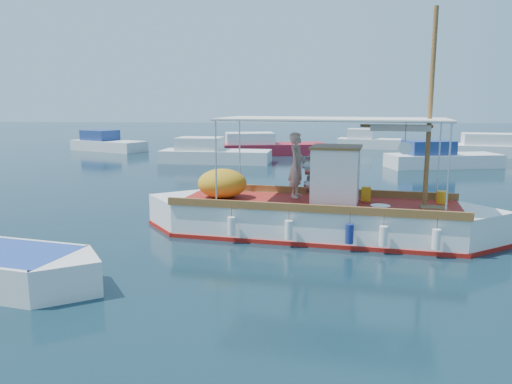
{
  "coord_description": "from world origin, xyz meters",
  "views": [
    {
      "loc": [
        -0.29,
        -13.39,
        3.81
      ],
      "look_at": [
        -1.27,
        0.0,
        1.38
      ],
      "focal_mm": 35.0,
      "sensor_mm": 36.0,
      "label": 1
    }
  ],
  "objects": [
    {
      "name": "ground",
      "position": [
        0.0,
        0.0,
        0.0
      ],
      "size": [
        160.0,
        160.0,
        0.0
      ],
      "primitive_type": "plane",
      "color": "black",
      "rests_on": "ground"
    },
    {
      "name": "fishing_caique",
      "position": [
        0.37,
        0.8,
        0.57
      ],
      "size": [
        10.39,
        4.22,
        6.44
      ],
      "rotation": [
        0.0,
        0.0,
        -0.18
      ],
      "color": "white",
      "rests_on": "ground"
    },
    {
      "name": "bg_boat_nw",
      "position": [
        -5.35,
        17.83,
        0.49
      ],
      "size": [
        7.05,
        2.92,
        1.8
      ],
      "rotation": [
        0.0,
        0.0,
        -0.08
      ],
      "color": "silver",
      "rests_on": "ground"
    },
    {
      "name": "bg_boat_n",
      "position": [
        -2.41,
        23.18,
        0.49
      ],
      "size": [
        9.0,
        4.39,
        1.8
      ],
      "rotation": [
        0.0,
        0.0,
        0.19
      ],
      "color": "maroon",
      "rests_on": "ground"
    },
    {
      "name": "bg_boat_ne",
      "position": [
        8.37,
        16.41,
        0.49
      ],
      "size": [
        6.84,
        3.52,
        1.8
      ],
      "rotation": [
        0.0,
        0.0,
        0.21
      ],
      "color": "silver",
      "rests_on": "ground"
    },
    {
      "name": "bg_boat_e",
      "position": [
        14.77,
        23.04,
        0.49
      ],
      "size": [
        9.34,
        4.31,
        1.8
      ],
      "rotation": [
        0.0,
        0.0,
        -0.2
      ],
      "color": "silver",
      "rests_on": "ground"
    },
    {
      "name": "bg_boat_far_w",
      "position": [
        -14.96,
        25.16,
        0.49
      ],
      "size": [
        6.62,
        4.88,
        1.8
      ],
      "rotation": [
        0.0,
        0.0,
        -0.47
      ],
      "color": "silver",
      "rests_on": "ground"
    },
    {
      "name": "bg_boat_far_n",
      "position": [
        5.94,
        28.72,
        0.49
      ],
      "size": [
        5.41,
        3.06,
        1.8
      ],
      "rotation": [
        0.0,
        0.0,
        -0.22
      ],
      "color": "silver",
      "rests_on": "ground"
    }
  ]
}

